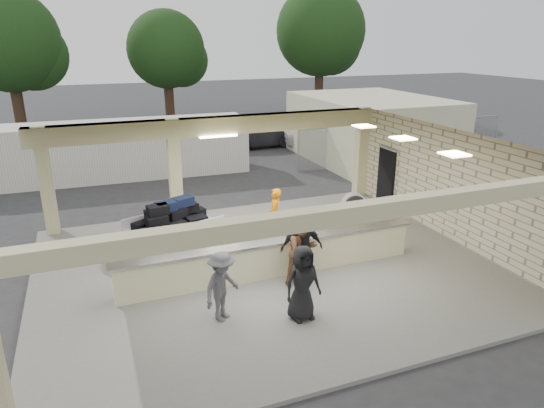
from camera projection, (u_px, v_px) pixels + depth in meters
name	position (u px, v px, depth m)	size (l,w,h in m)	color
ground	(265.00, 269.00, 13.34)	(120.00, 120.00, 0.00)	#2C2C2F
pavilion	(264.00, 215.00, 13.56)	(12.01, 10.00, 3.55)	slate
baggage_counter	(272.00, 257.00, 12.71)	(8.20, 0.58, 0.98)	beige
luggage_cart	(172.00, 222.00, 14.18)	(2.89, 2.28, 1.48)	silver
drum_fan	(354.00, 205.00, 16.52)	(0.91, 0.53, 0.96)	silver
baggage_handler	(275.00, 215.00, 14.67)	(0.61, 0.34, 1.68)	orange
passenger_a	(302.00, 251.00, 12.09)	(0.88, 0.39, 1.81)	brown
passenger_b	(302.00, 248.00, 12.14)	(1.10, 0.40, 1.88)	black
passenger_c	(222.00, 286.00, 10.57)	(1.04, 0.37, 1.61)	#4D4C52
passenger_d	(303.00, 283.00, 10.59)	(0.85, 0.35, 1.73)	black
car_white_a	(328.00, 133.00, 28.24)	(2.48, 5.24, 1.50)	white
car_white_b	(377.00, 130.00, 29.50)	(1.62, 4.35, 1.37)	white
car_dark	(261.00, 135.00, 27.83)	(1.47, 4.16, 1.39)	black
container_white	(119.00, 150.00, 21.79)	(11.55, 2.31, 2.50)	silver
fence	(405.00, 141.00, 24.69)	(12.06, 0.06, 2.03)	gray
tree_left	(14.00, 45.00, 30.17)	(6.60, 6.30, 9.00)	#382619
tree_mid	(170.00, 53.00, 35.55)	(6.00, 5.60, 8.00)	#382619
tree_right	(323.00, 35.00, 38.37)	(7.20, 7.00, 10.00)	#382619
adjacent_building	(370.00, 128.00, 24.87)	(6.00, 8.00, 3.20)	beige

